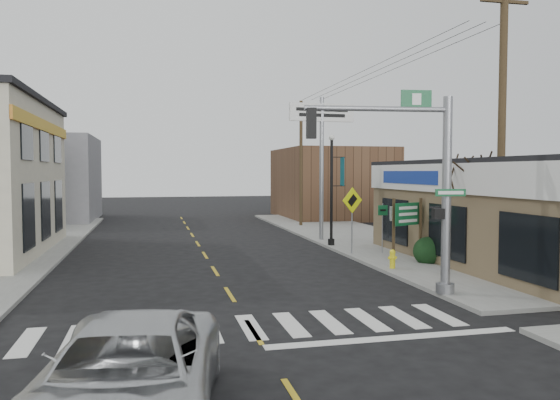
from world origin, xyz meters
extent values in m
plane|color=black|center=(0.00, 0.00, 0.00)|extent=(140.00, 140.00, 0.00)
cube|color=gray|center=(9.00, 13.00, 0.07)|extent=(6.00, 38.00, 0.13)
cube|color=gold|center=(0.00, 8.00, 0.01)|extent=(0.12, 56.00, 0.01)
cube|color=silver|center=(0.00, 0.40, 0.01)|extent=(11.00, 2.20, 0.01)
cube|color=brown|center=(12.00, 30.00, 2.80)|extent=(8.00, 10.00, 5.60)
cube|color=slate|center=(-11.00, 32.00, 3.20)|extent=(9.00, 10.00, 6.40)
imported|color=#B9BCBF|center=(-2.66, -4.35, 0.77)|extent=(3.32, 5.84, 1.54)
cylinder|color=gray|center=(6.20, 2.15, 3.04)|extent=(0.27, 0.27, 5.82)
cylinder|color=gray|center=(4.07, 2.15, 5.56)|extent=(4.27, 0.16, 0.16)
cube|color=black|center=(2.13, 2.15, 5.12)|extent=(0.27, 0.21, 0.87)
cube|color=#11532C|center=(6.20, 1.93, 3.14)|extent=(0.92, 0.04, 0.21)
cube|color=#11532C|center=(5.23, 2.15, 5.85)|extent=(0.92, 0.05, 0.53)
cube|color=black|center=(5.95, 2.10, 2.50)|extent=(0.31, 0.25, 0.31)
cube|color=#463520|center=(7.18, 7.83, 1.40)|extent=(0.09, 0.09, 2.54)
cube|color=#463520|center=(8.36, 7.83, 1.40)|extent=(0.09, 0.09, 2.54)
cube|color=#0C4D17|center=(7.77, 7.77, 2.04)|extent=(1.45, 0.05, 0.91)
cylinder|color=yellow|center=(6.45, 6.35, 0.41)|extent=(0.20, 0.20, 0.57)
sphere|color=yellow|center=(6.45, 6.35, 0.73)|extent=(0.22, 0.22, 0.22)
cylinder|color=gray|center=(6.30, 10.21, 1.47)|extent=(0.06, 0.06, 2.67)
cube|color=#CDDC0A|center=(6.30, 10.18, 2.48)|extent=(1.13, 0.03, 1.13)
cylinder|color=black|center=(6.30, 13.05, 2.74)|extent=(0.14, 0.14, 5.23)
sphere|color=silver|center=(6.30, 13.05, 5.41)|extent=(0.28, 0.28, 0.28)
cube|color=#0C4C56|center=(6.85, 13.05, 3.75)|extent=(0.02, 0.55, 1.41)
cylinder|color=gray|center=(6.50, 15.30, 3.90)|extent=(0.22, 0.22, 7.54)
cube|color=silver|center=(6.50, 15.30, 6.87)|extent=(3.55, 0.18, 0.94)
cylinder|color=black|center=(8.67, 4.96, 1.83)|extent=(0.21, 0.21, 3.40)
ellipsoid|color=#18341C|center=(10.74, 5.12, 0.66)|extent=(1.41, 1.41, 1.06)
ellipsoid|color=black|center=(8.42, 7.30, 0.57)|extent=(1.16, 1.16, 0.87)
cylinder|color=#493A1E|center=(8.84, 3.32, 4.99)|extent=(0.25, 0.25, 9.72)
cube|color=#493A1E|center=(8.84, 3.32, 9.22)|extent=(1.69, 0.11, 0.11)
cylinder|color=#462A23|center=(7.50, 23.03, 4.30)|extent=(0.22, 0.22, 8.34)
cube|color=#462A23|center=(7.50, 23.03, 7.93)|extent=(1.45, 0.09, 0.09)
camera|label=1|loc=(-2.28, -12.39, 3.75)|focal=35.00mm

